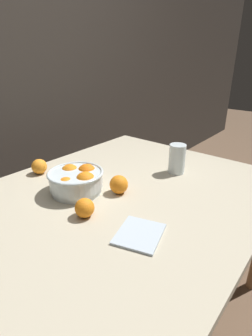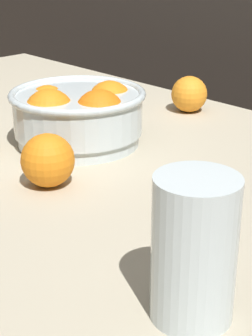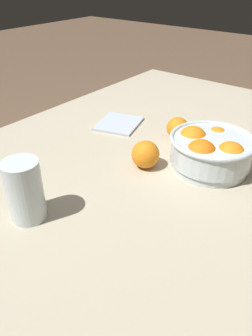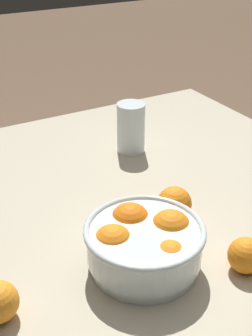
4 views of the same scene
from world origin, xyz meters
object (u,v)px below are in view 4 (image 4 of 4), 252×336
Objects in this scene: fruit_bowl at (144,243)px; orange_loose_front at (246,255)px; orange_loose_aside at (174,203)px; juice_glass at (131,131)px.

fruit_bowl reaches higher than orange_loose_front.
orange_loose_aside is at bearing -53.85° from fruit_bowl.
fruit_bowl is at bearing 56.85° from orange_loose_front.
orange_loose_aside is at bearing 166.41° from juice_glass.
juice_glass is at bearing -6.26° from orange_loose_front.
orange_loose_front is 0.21m from orange_loose_aside.
fruit_bowl is 1.62× the size of juice_glass.
fruit_bowl is 0.48m from juice_glass.
juice_glass reaches higher than fruit_bowl.
juice_glass is 1.84× the size of orange_loose_aside.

